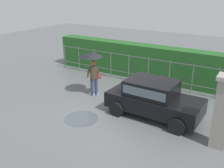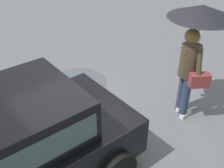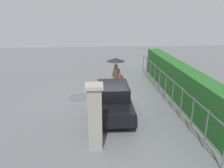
% 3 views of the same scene
% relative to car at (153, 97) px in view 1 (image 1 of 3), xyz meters
% --- Properties ---
extents(ground_plane, '(40.00, 40.00, 0.00)m').
position_rel_car_xyz_m(ground_plane, '(-1.81, -0.24, -0.80)').
color(ground_plane, slate).
extents(car, '(3.77, 1.93, 1.48)m').
position_rel_car_xyz_m(car, '(0.00, 0.00, 0.00)').
color(car, black).
rests_on(car, ground).
extents(pedestrian, '(1.10, 1.10, 2.08)m').
position_rel_car_xyz_m(pedestrian, '(-3.27, 0.45, 0.80)').
color(pedestrian, '#2D3856').
rests_on(pedestrian, ground).
extents(gate_pillar, '(0.60, 0.60, 2.42)m').
position_rel_car_xyz_m(gate_pillar, '(2.66, -0.85, 0.44)').
color(gate_pillar, gray).
rests_on(gate_pillar, ground).
extents(fence_section, '(11.53, 0.05, 1.50)m').
position_rel_car_xyz_m(fence_section, '(-1.60, 3.07, 0.02)').
color(fence_section, '#59605B').
rests_on(fence_section, ground).
extents(hedge_row, '(12.48, 0.90, 1.90)m').
position_rel_car_xyz_m(hedge_row, '(-1.60, 3.97, 0.15)').
color(hedge_row, '#235B23').
rests_on(hedge_row, ground).
extents(puddle_near, '(1.35, 1.35, 0.00)m').
position_rel_car_xyz_m(puddle_near, '(-2.25, -1.74, -0.80)').
color(puddle_near, '#4C545B').
rests_on(puddle_near, ground).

